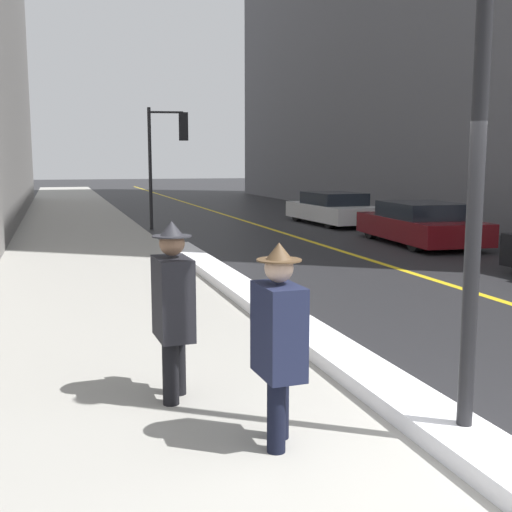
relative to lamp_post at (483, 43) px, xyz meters
The scene contains 10 objects.
ground_plane 3.12m from the lamp_post, 112.59° to the right, with size 160.00×160.00×0.00m, color #232326.
sidewalk_slab 14.91m from the lamp_post, 98.84° to the left, with size 4.00×80.00×0.01m.
road_centre_stripe 15.21m from the lamp_post, 75.39° to the left, with size 0.16×80.00×0.00m.
snow_bank_curb 5.98m from the lamp_post, 90.78° to the left, with size 0.57×13.63×0.17m.
lamp_post is the anchor object (origin of this frame).
traffic_light_near 16.97m from the lamp_post, 87.78° to the left, with size 1.30×0.36×3.94m.
pedestrian_in_fedora 2.62m from the lamp_post, 163.31° to the left, with size 0.34×0.51×1.61m.
pedestrian_in_glasses 3.35m from the lamp_post, 140.61° to the left, with size 0.36×0.73×1.68m.
parked_car_maroon 13.00m from the lamp_post, 59.99° to the left, with size 2.20×4.58×1.13m.
parked_car_white 18.22m from the lamp_post, 69.22° to the left, with size 1.92×4.51×1.13m.
Camera 1 is at (-2.73, -3.49, 2.21)m, focal length 45.00 mm.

